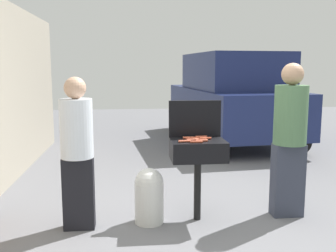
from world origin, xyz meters
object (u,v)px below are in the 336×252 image
propane_tank (149,195)px  person_left (77,148)px  hot_dog_2 (201,139)px  hot_dog_7 (202,141)px  parked_minivan (231,97)px  hot_dog_6 (189,138)px  person_right (290,135)px  bbq_grill (198,153)px  hot_dog_0 (184,141)px  hot_dog_8 (193,140)px  hot_dog_3 (201,137)px  hot_dog_5 (205,138)px  hot_dog_1 (196,142)px  hot_dog_4 (191,138)px

propane_tank → person_left: bearing=-174.4°
hot_dog_2 → person_left: size_ratio=0.08×
hot_dog_7 → parked_minivan: parked_minivan is taller
hot_dog_6 → person_left: 1.22m
hot_dog_6 → person_right: (1.15, -0.07, 0.03)m
bbq_grill → person_right: size_ratio=0.52×
hot_dog_6 → parked_minivan: 4.83m
hot_dog_0 → hot_dog_8: bearing=36.1°
hot_dog_2 → propane_tank: bearing=-175.9°
bbq_grill → propane_tank: size_ratio=1.48×
propane_tank → hot_dog_2: bearing=4.1°
hot_dog_3 → parked_minivan: (1.54, 4.48, 0.10)m
parked_minivan → propane_tank: bearing=59.4°
hot_dog_8 → parked_minivan: 4.93m
hot_dog_7 → hot_dog_8: (-0.09, 0.06, 0.00)m
hot_dog_5 → person_right: size_ratio=0.07×
bbq_grill → hot_dog_1: 0.22m
hot_dog_3 → hot_dog_6: (-0.15, -0.04, 0.00)m
bbq_grill → hot_dog_3: (0.06, 0.13, 0.16)m
propane_tank → person_left: (-0.75, -0.07, 0.55)m
hot_dog_0 → parked_minivan: bearing=69.4°
hot_dog_3 → hot_dog_8: (-0.13, -0.16, 0.00)m
bbq_grill → hot_dog_3: size_ratio=7.02×
hot_dog_8 → hot_dog_4: bearing=93.5°
hot_dog_4 → hot_dog_2: bearing=-25.6°
person_left → person_right: bearing=6.6°
hot_dog_3 → parked_minivan: parked_minivan is taller
bbq_grill → hot_dog_0: bearing=-146.8°
hot_dog_5 → propane_tank: 0.88m
hot_dog_3 → person_left: (-1.35, -0.24, -0.05)m
hot_dog_1 → hot_dog_8: bearing=100.7°
hot_dog_0 → parked_minivan: (1.77, 4.71, 0.10)m
person_right → parked_minivan: size_ratio=0.38×
hot_dog_5 → hot_dog_7: 0.15m
hot_dog_0 → hot_dog_5: bearing=30.0°
hot_dog_4 → person_left: bearing=-172.3°
hot_dog_4 → parked_minivan: bearing=69.8°
hot_dog_7 → parked_minivan: (1.58, 4.70, 0.10)m
hot_dog_1 → parked_minivan: bearing=70.9°
propane_tank → person_left: 0.94m
hot_dog_3 → hot_dog_7: size_ratio=1.00×
person_left → parked_minivan: size_ratio=0.35×
hot_dog_6 → hot_dog_8: size_ratio=1.00×
hot_dog_3 → hot_dog_5: size_ratio=1.00×
bbq_grill → hot_dog_3: hot_dog_3 is taller
person_left → person_right: person_right is taller
hot_dog_5 → person_left: person_left is taller
bbq_grill → hot_dog_6: size_ratio=7.02×
hot_dog_0 → hot_dog_7: same height
hot_dog_2 → person_right: person_right is taller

